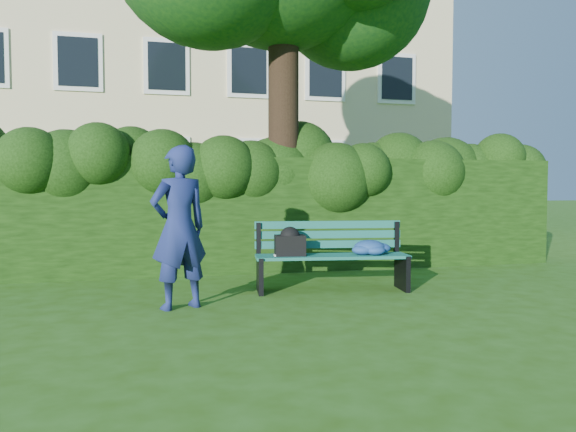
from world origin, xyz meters
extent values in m
plane|color=#305810|center=(0.00, 0.00, 0.00)|extent=(80.00, 80.00, 0.00)
cube|color=beige|center=(0.00, 14.00, 6.00)|extent=(16.00, 8.00, 12.00)
cube|color=white|center=(-3.60, 9.98, 2.00)|extent=(1.30, 0.08, 1.60)
cube|color=black|center=(-3.60, 9.94, 2.00)|extent=(1.05, 0.04, 1.35)
cube|color=white|center=(-1.20, 9.98, 2.00)|extent=(1.30, 0.08, 1.60)
cube|color=black|center=(-1.20, 9.94, 2.00)|extent=(1.05, 0.04, 1.35)
cube|color=white|center=(1.20, 9.98, 2.00)|extent=(1.30, 0.08, 1.60)
cube|color=black|center=(1.20, 9.94, 2.00)|extent=(1.05, 0.04, 1.35)
cube|color=white|center=(3.60, 9.98, 2.00)|extent=(1.30, 0.08, 1.60)
cube|color=black|center=(3.60, 9.94, 2.00)|extent=(1.05, 0.04, 1.35)
cube|color=white|center=(6.00, 9.98, 2.00)|extent=(1.30, 0.08, 1.60)
cube|color=black|center=(6.00, 9.94, 2.00)|extent=(1.05, 0.04, 1.35)
cube|color=white|center=(-3.60, 9.98, 4.80)|extent=(1.30, 0.08, 1.60)
cube|color=black|center=(-3.60, 9.94, 4.80)|extent=(1.05, 0.04, 1.35)
cube|color=white|center=(-1.20, 9.98, 4.80)|extent=(1.30, 0.08, 1.60)
cube|color=black|center=(-1.20, 9.94, 4.80)|extent=(1.05, 0.04, 1.35)
cube|color=white|center=(1.20, 9.98, 4.80)|extent=(1.30, 0.08, 1.60)
cube|color=black|center=(1.20, 9.94, 4.80)|extent=(1.05, 0.04, 1.35)
cube|color=white|center=(3.60, 9.98, 4.80)|extent=(1.30, 0.08, 1.60)
cube|color=black|center=(3.60, 9.94, 4.80)|extent=(1.05, 0.04, 1.35)
cube|color=white|center=(6.00, 9.98, 4.80)|extent=(1.30, 0.08, 1.60)
cube|color=black|center=(6.00, 9.94, 4.80)|extent=(1.05, 0.04, 1.35)
cube|color=black|center=(0.00, 2.20, 0.90)|extent=(10.00, 1.00, 1.80)
cylinder|color=black|center=(0.31, 2.11, 2.57)|extent=(0.49, 0.49, 5.14)
cube|color=#115745|center=(0.43, -0.09, 0.45)|extent=(1.96, 0.36, 0.04)
cube|color=#115745|center=(0.45, 0.03, 0.45)|extent=(1.96, 0.36, 0.04)
cube|color=#115745|center=(0.46, 0.15, 0.45)|extent=(1.96, 0.36, 0.04)
cube|color=#115745|center=(0.48, 0.27, 0.45)|extent=(1.96, 0.36, 0.04)
cube|color=#115745|center=(0.49, 0.35, 0.58)|extent=(1.95, 0.30, 0.10)
cube|color=#115745|center=(0.49, 0.36, 0.71)|extent=(1.95, 0.30, 0.10)
cube|color=#115745|center=(0.49, 0.37, 0.84)|extent=(1.95, 0.30, 0.10)
cube|color=black|center=(-0.47, 0.21, 0.22)|extent=(0.13, 0.50, 0.44)
cube|color=black|center=(-0.43, 0.47, 0.65)|extent=(0.07, 0.07, 0.45)
cube|color=black|center=(-0.47, 0.16, 0.44)|extent=(0.12, 0.42, 0.05)
cube|color=black|center=(1.38, -0.04, 0.22)|extent=(0.13, 0.50, 0.44)
cube|color=black|center=(1.41, 0.22, 0.65)|extent=(0.07, 0.07, 0.45)
cube|color=black|center=(1.37, -0.09, 0.44)|extent=(0.12, 0.42, 0.05)
cube|color=white|center=(-0.21, 0.13, 0.48)|extent=(0.20, 0.15, 0.02)
cube|color=black|center=(-0.09, 0.16, 0.60)|extent=(0.41, 0.32, 0.26)
imported|color=navy|center=(-1.51, -0.47, 0.90)|extent=(0.77, 0.64, 1.80)
camera|label=1|loc=(-1.88, -6.72, 1.35)|focal=35.00mm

